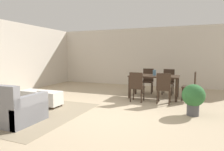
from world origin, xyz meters
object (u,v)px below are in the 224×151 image
vase_centerpiece (154,73)px  book_on_ottoman (43,91)px  potted_plant (193,97)px  dining_table (154,78)px  dining_chair_near_left (137,85)px  ottoman_table (41,97)px  dining_chair_head_east (192,84)px  dining_chair_far_left (148,79)px  dining_chair_far_right (168,80)px  dining_chair_near_right (164,87)px

vase_centerpiece → book_on_ottoman: 3.57m
vase_centerpiece → potted_plant: vase_centerpiece is taller
vase_centerpiece → book_on_ottoman: vase_centerpiece is taller
dining_table → dining_chair_near_left: 0.92m
ottoman_table → dining_chair_head_east: dining_chair_head_east is taller
dining_chair_far_left → vase_centerpiece: (0.38, -0.85, 0.33)m
ottoman_table → potted_plant: (3.99, 0.63, 0.20)m
dining_chair_far_left → potted_plant: dining_chair_far_left is taller
dining_chair_head_east → potted_plant: size_ratio=1.22×
dining_chair_head_east → potted_plant: 1.63m
dining_chair_near_left → dining_chair_far_left: bearing=89.3°
dining_chair_far_left → dining_chair_far_right: (0.76, -0.02, 0.00)m
dining_chair_far_right → ottoman_table: bearing=-135.5°
dining_chair_near_right → dining_chair_far_left: bearing=115.6°
dining_chair_near_left → potted_plant: dining_chair_near_left is taller
dining_chair_near_left → potted_plant: (1.60, -0.85, -0.08)m
potted_plant → book_on_ottoman: bearing=-170.4°
dining_table → potted_plant: bearing=-54.1°
ottoman_table → dining_table: size_ratio=0.74×
ottoman_table → potted_plant: 4.04m
dining_table → vase_centerpiece: bearing=59.1°
ottoman_table → dining_chair_head_east: size_ratio=1.30×
dining_chair_near_right → dining_chair_far_left: (-0.79, 1.65, 0.00)m
dining_chair_near_left → vase_centerpiece: 0.97m
dining_chair_far_right → dining_table: bearing=-115.1°
dining_chair_near_left → vase_centerpiece: (0.40, 0.82, 0.33)m
potted_plant → dining_chair_head_east: bearing=90.9°
dining_table → dining_chair_near_right: dining_chair_near_right is taller
dining_chair_near_left → dining_chair_far_right: 1.82m
dining_chair_near_left → dining_table: bearing=64.2°
dining_chair_far_left → potted_plant: bearing=-57.9°
dining_table → book_on_ottoman: (-2.68, -2.32, -0.22)m
ottoman_table → potted_plant: bearing=8.9°
dining_chair_near_right → dining_table: bearing=117.3°
dining_chair_near_left → dining_chair_head_east: bearing=26.5°
dining_chair_near_right → book_on_ottoman: size_ratio=3.54×
dining_chair_near_right → dining_chair_far_right: same height
dining_chair_far_right → dining_chair_head_east: bearing=-47.3°
dining_table → dining_chair_near_left: bearing=-115.8°
vase_centerpiece → book_on_ottoman: (-2.68, -2.32, -0.40)m
dining_chair_far_left → book_on_ottoman: bearing=-126.0°
dining_chair_near_left → dining_chair_far_left: 1.67m
dining_chair_near_right → dining_chair_near_left: bearing=-178.6°
dining_chair_near_left → dining_chair_near_right: size_ratio=1.00×
dining_chair_far_right → potted_plant: size_ratio=1.22×
dining_chair_near_right → book_on_ottoman: dining_chair_near_right is taller
dining_table → potted_plant: dining_table is taller
dining_chair_near_right → dining_chair_head_east: size_ratio=1.00×
dining_table → dining_chair_head_east: size_ratio=1.75×
dining_chair_near_left → potted_plant: bearing=-27.9°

